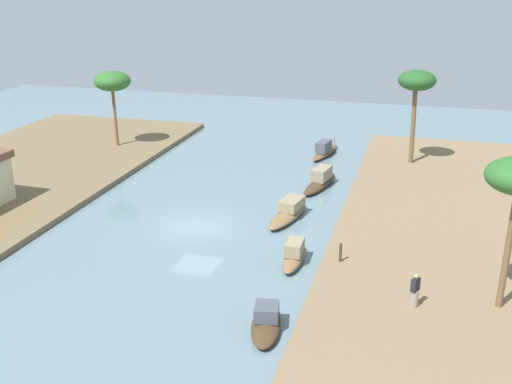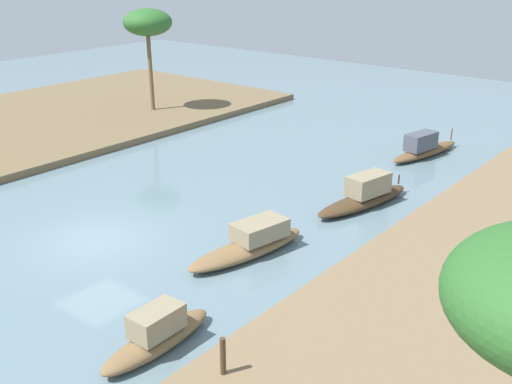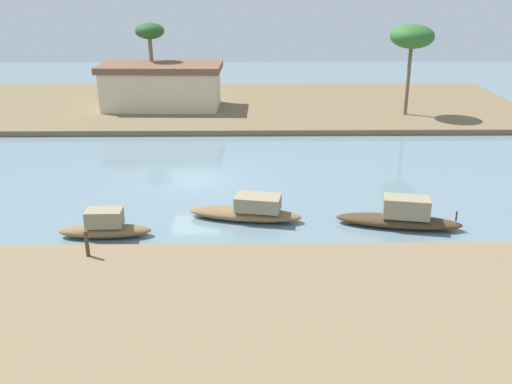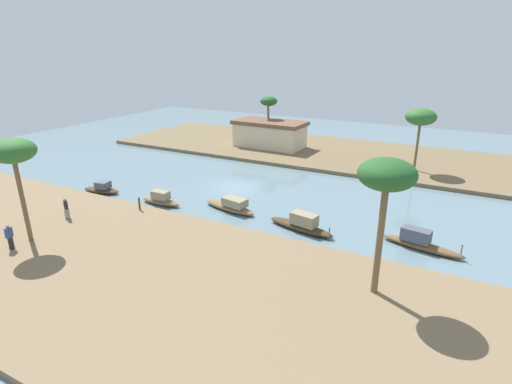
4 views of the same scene
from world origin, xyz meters
TOP-DOWN VIEW (x-y plane):
  - river_water at (0.00, 0.00)m, footprint 77.97×77.97m
  - riverbank_left at (0.00, -15.92)m, footprint 46.12×15.88m
  - sampan_midstream at (2.72, -4.98)m, footprint 4.96×2.04m
  - sampan_with_tall_canopy at (-9.46, -6.79)m, footprint 3.60×1.78m
  - sampan_foreground at (16.60, -4.78)m, footprint 5.20×1.82m
  - sampan_downstream_large at (8.98, -5.79)m, footprint 5.23×2.07m
  - sampan_open_hull at (-2.99, -6.55)m, footprint 3.67×1.03m
  - person_on_near_bank at (-6.52, -12.59)m, footprint 0.48×0.48m
  - mooring_post at (-3.04, -8.90)m, footprint 0.14×0.14m
  - palm_tree_left_far at (15.29, -11.53)m, footprint 2.74×2.74m
  - palm_tree_right_short at (13.78, 12.23)m, footprint 2.95×2.95m

SIDE VIEW (x-z plane):
  - river_water at x=0.00m, z-range 0.00..0.00m
  - riverbank_left at x=0.00m, z-range 0.00..0.37m
  - sampan_with_tall_canopy at x=-9.46m, z-range -0.16..0.88m
  - sampan_midstream at x=2.72m, z-range -0.14..0.97m
  - sampan_open_hull at x=-2.99m, z-range -0.15..1.00m
  - sampan_foreground at x=16.60m, z-range -0.18..1.10m
  - sampan_downstream_large at x=8.98m, z-range -0.19..1.12m
  - mooring_post at x=-3.04m, z-range 0.37..1.34m
  - person_on_near_bank at x=-6.52m, z-range 0.27..1.80m
  - palm_tree_right_short at x=13.78m, z-range 2.57..8.73m
  - palm_tree_left_far at x=15.29m, z-range 2.92..9.90m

